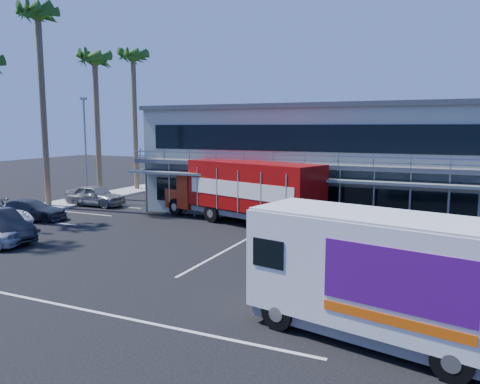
% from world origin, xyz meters
% --- Properties ---
extents(ground, '(120.00, 120.00, 0.00)m').
position_xyz_m(ground, '(0.00, 0.00, 0.00)').
color(ground, black).
rests_on(ground, ground).
extents(building, '(22.40, 12.00, 7.30)m').
position_xyz_m(building, '(3.00, 14.94, 3.66)').
color(building, '#9DA496').
rests_on(building, ground).
extents(curb_strip, '(3.00, 32.00, 0.16)m').
position_xyz_m(curb_strip, '(-15.00, 6.00, 0.08)').
color(curb_strip, '#A5A399').
rests_on(curb_strip, ground).
extents(palm_d, '(2.80, 2.80, 14.75)m').
position_xyz_m(palm_d, '(-15.20, 8.00, 12.80)').
color(palm_d, brown).
rests_on(palm_d, ground).
extents(palm_e, '(2.80, 2.80, 12.25)m').
position_xyz_m(palm_e, '(-14.70, 13.00, 10.57)').
color(palm_e, brown).
rests_on(palm_e, ground).
extents(palm_f, '(2.80, 2.80, 13.25)m').
position_xyz_m(palm_f, '(-15.10, 18.50, 11.47)').
color(palm_f, brown).
rests_on(palm_f, ground).
extents(light_pole_far, '(0.50, 0.25, 8.09)m').
position_xyz_m(light_pole_far, '(-14.20, 11.00, 4.50)').
color(light_pole_far, gray).
rests_on(light_pole_far, ground).
extents(red_truck, '(11.52, 5.99, 3.80)m').
position_xyz_m(red_truck, '(0.17, 8.74, 2.09)').
color(red_truck, maroon).
rests_on(red_truck, ground).
extents(white_van, '(7.58, 3.98, 3.53)m').
position_xyz_m(white_van, '(9.99, -4.30, 1.87)').
color(white_van, white).
rests_on(white_van, ground).
extents(parked_car_d, '(4.84, 3.12, 1.31)m').
position_xyz_m(parked_car_d, '(-12.50, 4.00, 0.65)').
color(parked_car_d, '#2E343E').
rests_on(parked_car_d, ground).
extents(parked_car_e, '(4.66, 1.97, 1.57)m').
position_xyz_m(parked_car_e, '(-12.50, 9.96, 0.79)').
color(parked_car_e, slate).
rests_on(parked_car_e, ground).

